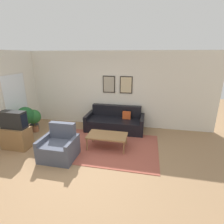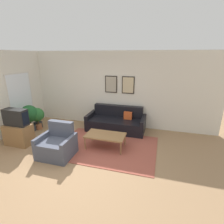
% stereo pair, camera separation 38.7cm
% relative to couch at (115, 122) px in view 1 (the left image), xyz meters
% --- Properties ---
extents(ground_plane, '(16.00, 16.00, 0.00)m').
position_rel_couch_xyz_m(ground_plane, '(-0.61, -2.24, -0.28)').
color(ground_plane, '#997551').
extents(area_rug, '(2.84, 2.03, 0.01)m').
position_rel_couch_xyz_m(area_rug, '(0.04, -1.28, -0.28)').
color(area_rug, '#9E4C3D').
rests_on(area_rug, ground_plane).
extents(wall_back, '(8.00, 0.09, 2.70)m').
position_rel_couch_xyz_m(wall_back, '(-0.60, 0.47, 1.07)').
color(wall_back, silver).
rests_on(wall_back, ground_plane).
extents(couch, '(2.02, 0.90, 0.82)m').
position_rel_couch_xyz_m(couch, '(0.00, 0.00, 0.00)').
color(couch, black).
rests_on(couch, ground_plane).
extents(coffee_table, '(1.11, 0.61, 0.41)m').
position_rel_couch_xyz_m(coffee_table, '(0.03, -1.32, 0.09)').
color(coffee_table, olive).
rests_on(coffee_table, ground_plane).
extents(tv_stand, '(0.76, 0.45, 0.61)m').
position_rel_couch_xyz_m(tv_stand, '(-2.51, -1.83, 0.02)').
color(tv_stand, olive).
rests_on(tv_stand, ground_plane).
extents(tv, '(0.70, 0.28, 0.48)m').
position_rel_couch_xyz_m(tv, '(-2.51, -1.83, 0.57)').
color(tv, black).
rests_on(tv, tv_stand).
extents(armchair, '(0.87, 0.76, 0.87)m').
position_rel_couch_xyz_m(armchair, '(-1.07, -2.05, 0.01)').
color(armchair, '#474C5B').
rests_on(armchair, ground_plane).
extents(potted_plant_tall, '(0.59, 0.59, 0.93)m').
position_rel_couch_xyz_m(potted_plant_tall, '(-2.86, -0.92, 0.30)').
color(potted_plant_tall, '#383D42').
rests_on(potted_plant_tall, ground_plane).
extents(potted_plant_by_window, '(0.43, 0.43, 0.73)m').
position_rel_couch_xyz_m(potted_plant_by_window, '(-2.83, -0.59, 0.15)').
color(potted_plant_by_window, '#383D42').
rests_on(potted_plant_by_window, ground_plane).
extents(potted_plant_small, '(0.48, 0.48, 0.78)m').
position_rel_couch_xyz_m(potted_plant_small, '(-2.71, -0.72, 0.22)').
color(potted_plant_small, '#935638').
rests_on(potted_plant_small, ground_plane).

